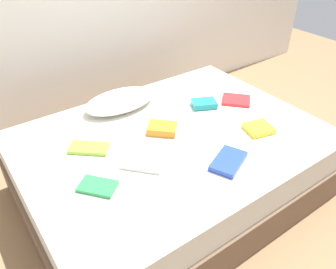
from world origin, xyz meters
name	(u,v)px	position (x,y,z in m)	size (l,w,h in m)	color
ground_plane	(172,190)	(0.00, 0.00, 0.00)	(8.00, 8.00, 0.00)	#93704C
bed	(172,165)	(0.00, 0.00, 0.25)	(2.00, 1.50, 0.50)	brown
pillow	(120,101)	(-0.10, 0.53, 0.56)	(0.55, 0.32, 0.11)	white
textbook_lime	(89,148)	(-0.52, 0.18, 0.51)	(0.25, 0.12, 0.02)	#8CC638
textbook_teal	(204,104)	(0.42, 0.17, 0.52)	(0.18, 0.13, 0.05)	teal
textbook_orange	(162,128)	(-0.03, 0.08, 0.53)	(0.19, 0.14, 0.05)	orange
textbook_white	(144,161)	(-0.31, -0.13, 0.51)	(0.24, 0.18, 0.03)	white
textbook_green	(98,186)	(-0.62, -0.17, 0.51)	(0.20, 0.13, 0.02)	green
textbook_blue	(228,161)	(0.10, -0.43, 0.52)	(0.25, 0.15, 0.03)	#2847B7
textbook_yellow	(259,128)	(0.51, -0.29, 0.52)	(0.18, 0.16, 0.04)	yellow
textbook_red	(236,100)	(0.68, 0.09, 0.51)	(0.21, 0.18, 0.02)	red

